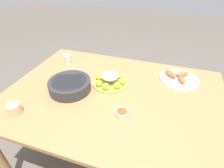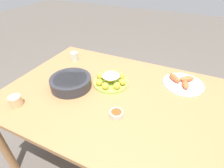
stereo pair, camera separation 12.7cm
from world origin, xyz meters
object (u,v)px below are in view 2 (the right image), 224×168
Objects in this scene: cup_near at (74,57)px; sauce_bowl at (116,114)px; cup_far at (16,101)px; seafood_platter at (183,83)px; dining_table at (113,102)px; serving_bowl at (71,82)px; cake_plate at (111,80)px.

sauce_bowl is at bearing 142.91° from cup_near.
sauce_bowl is 0.66m from cup_far.
sauce_bowl is 0.61m from seafood_platter.
dining_table is 5.12× the size of serving_bowl.
cup_far is (0.52, 0.38, 0.11)m from dining_table.
sauce_bowl is (-0.11, 0.19, 0.09)m from dining_table.
serving_bowl is 1.00× the size of seafood_platter.
cup_far reaches higher than dining_table.
cup_far is at bearing 57.38° from serving_bowl.
cup_near is at bearing 1.38° from seafood_platter.
cup_near reaches higher than seafood_platter.
seafood_platter is at bearing -143.10° from dining_table.
seafood_platter is at bearing -155.96° from cake_plate.
sauce_bowl reaches higher than dining_table.
dining_table is at bearing -169.57° from serving_bowl.
cup_near reaches higher than cup_far.
cup_far is (0.96, 0.70, 0.02)m from seafood_platter.
serving_bowl is 3.77× the size of cup_far.
seafood_platter is at bearing -178.62° from cup_near.
cake_plate is 0.34m from sauce_bowl.
serving_bowl is 0.85m from seafood_platter.
dining_table is 0.35m from serving_bowl.
cake_plate is (0.07, -0.10, 0.11)m from dining_table.
serving_bowl is 0.38m from cup_far.
dining_table is at bearing 123.88° from cake_plate.
cup_far is at bearing 91.50° from cup_near.
seafood_platter is 3.75× the size of cup_near.
sauce_bowl is 0.81m from cup_near.
cake_plate is 0.66m from cup_far.
dining_table is 0.16m from cake_plate.
cup_near is 0.68m from cup_far.
seafood_platter is (-0.33, -0.51, -0.00)m from sauce_bowl.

